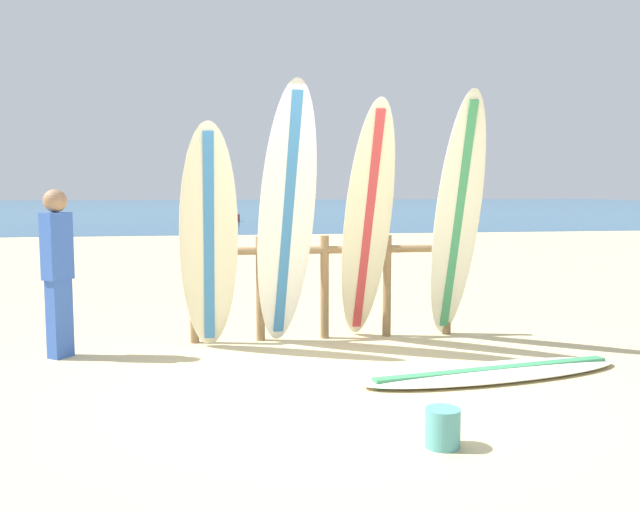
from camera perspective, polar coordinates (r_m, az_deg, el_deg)
name	(u,v)px	position (r m, az deg, el deg)	size (l,w,h in m)	color
ground_plane	(334,387)	(5.39, 1.22, -11.13)	(120.00, 120.00, 0.00)	#CCB784
ocean_water	(222,206)	(63.10, -8.39, 4.22)	(120.00, 80.00, 0.01)	#1E5984
surfboard_rack	(325,276)	(6.99, 0.39, -1.75)	(2.79, 0.09, 1.08)	olive
surfboard_leaning_far_left	(209,239)	(6.45, -9.47, 1.47)	(0.58, 0.59, 2.19)	beige
surfboard_leaning_left	(287,218)	(6.48, -2.87, 3.26)	(0.69, 0.94, 2.57)	white
surfboard_leaning_center_left	(367,225)	(6.65, 4.05, 2.61)	(0.49, 1.09, 2.41)	beige
surfboard_leaning_center	(457,220)	(6.84, 11.61, 2.99)	(0.52, 1.01, 2.50)	silver
surfboard_lying_on_sand	(495,372)	(5.87, 14.67, -9.55)	(2.45, 0.97, 0.08)	white
beachgoer_standing	(58,266)	(6.61, -21.49, -0.78)	(0.28, 0.30, 1.56)	#3359B2
small_boat_offshore	(216,216)	(33.07, -8.84, 3.37)	(2.30, 1.20, 0.71)	#B22D28
sand_bucket	(443,428)	(4.25, 10.42, -14.21)	(0.22, 0.22, 0.24)	teal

